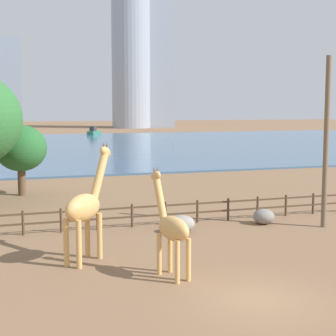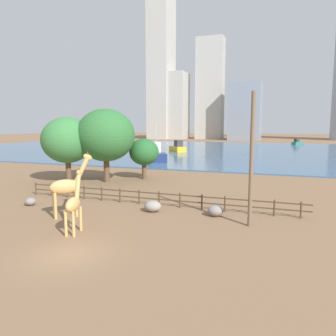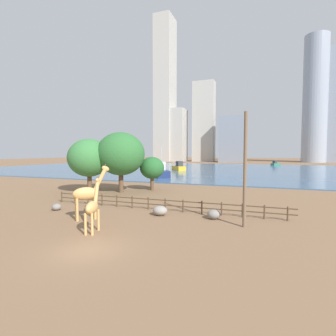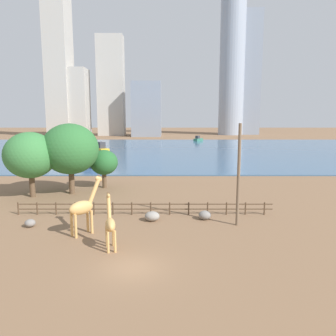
{
  "view_description": "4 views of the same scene",
  "coord_description": "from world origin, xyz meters",
  "px_view_note": "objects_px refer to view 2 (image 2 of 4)",
  "views": [
    {
      "loc": [
        -8.27,
        -15.15,
        6.49
      ],
      "look_at": [
        2.51,
        17.36,
        2.59
      ],
      "focal_mm": 55.0,
      "sensor_mm": 36.0,
      "label": 1
    },
    {
      "loc": [
        10.98,
        -14.32,
        7.08
      ],
      "look_at": [
        -1.36,
        19.67,
        2.35
      ],
      "focal_mm": 35.0,
      "sensor_mm": 36.0,
      "label": 2
    },
    {
      "loc": [
        10.25,
        -13.19,
        6.13
      ],
      "look_at": [
        -2.5,
        21.11,
        3.89
      ],
      "focal_mm": 28.0,
      "sensor_mm": 36.0,
      "label": 3
    },
    {
      "loc": [
        2.35,
        -20.42,
        9.95
      ],
      "look_at": [
        2.36,
        19.51,
        3.67
      ],
      "focal_mm": 35.0,
      "sensor_mm": 36.0,
      "label": 4
    }
  ],
  "objects_px": {
    "tree_left_large": "(67,140)",
    "boat_tug": "(297,143)",
    "giraffe_companion": "(67,187)",
    "tree_center_broad": "(144,152)",
    "boulder_by_pole": "(153,206)",
    "utility_pole": "(251,160)",
    "boulder_small": "(30,201)",
    "tree_right_tall": "(106,135)",
    "boat_sailboat": "(178,148)",
    "boulder_near_fence": "(215,211)",
    "giraffe_tall": "(74,204)",
    "boat_ferry": "(156,154)"
  },
  "relations": [
    {
      "from": "boulder_by_pole",
      "to": "tree_right_tall",
      "type": "xyz_separation_m",
      "value": [
        -11.01,
        11.36,
        5.37
      ]
    },
    {
      "from": "utility_pole",
      "to": "boat_sailboat",
      "type": "xyz_separation_m",
      "value": [
        -24.88,
        59.09,
        -3.47
      ]
    },
    {
      "from": "giraffe_companion",
      "to": "boulder_small",
      "type": "distance_m",
      "value": 6.06
    },
    {
      "from": "boat_tug",
      "to": "utility_pole",
      "type": "bearing_deg",
      "value": -148.62
    },
    {
      "from": "boulder_small",
      "to": "boat_sailboat",
      "type": "xyz_separation_m",
      "value": [
        -5.9,
        59.58,
        0.86
      ]
    },
    {
      "from": "utility_pole",
      "to": "tree_right_tall",
      "type": "bearing_deg",
      "value": 146.34
    },
    {
      "from": "boulder_by_pole",
      "to": "boat_sailboat",
      "type": "xyz_separation_m",
      "value": [
        -16.96,
        57.85,
        0.75
      ]
    },
    {
      "from": "utility_pole",
      "to": "boat_ferry",
      "type": "relative_size",
      "value": 1.11
    },
    {
      "from": "giraffe_companion",
      "to": "boat_ferry",
      "type": "relative_size",
      "value": 0.6
    },
    {
      "from": "giraffe_tall",
      "to": "boat_ferry",
      "type": "xyz_separation_m",
      "value": [
        -11.12,
        41.66,
        -0.54
      ]
    },
    {
      "from": "tree_left_large",
      "to": "boulder_near_fence",
      "type": "bearing_deg",
      "value": -24.1
    },
    {
      "from": "tree_center_broad",
      "to": "boat_ferry",
      "type": "relative_size",
      "value": 0.64
    },
    {
      "from": "boulder_by_pole",
      "to": "utility_pole",
      "type": "bearing_deg",
      "value": -8.95
    },
    {
      "from": "boulder_small",
      "to": "tree_right_tall",
      "type": "bearing_deg",
      "value": 89.8
    },
    {
      "from": "tree_left_large",
      "to": "tree_right_tall",
      "type": "bearing_deg",
      "value": 21.08
    },
    {
      "from": "utility_pole",
      "to": "boat_ferry",
      "type": "height_order",
      "value": "utility_pole"
    },
    {
      "from": "utility_pole",
      "to": "boulder_near_fence",
      "type": "bearing_deg",
      "value": 148.9
    },
    {
      "from": "boat_sailboat",
      "to": "boulder_small",
      "type": "bearing_deg",
      "value": 147.49
    },
    {
      "from": "tree_left_large",
      "to": "boat_sailboat",
      "type": "bearing_deg",
      "value": 91.78
    },
    {
      "from": "boulder_small",
      "to": "tree_left_large",
      "type": "height_order",
      "value": "tree_left_large"
    },
    {
      "from": "boulder_near_fence",
      "to": "tree_center_broad",
      "type": "relative_size",
      "value": 0.23
    },
    {
      "from": "tree_left_large",
      "to": "boat_sailboat",
      "type": "relative_size",
      "value": 1.18
    },
    {
      "from": "boulder_small",
      "to": "boat_tug",
      "type": "distance_m",
      "value": 107.0
    },
    {
      "from": "boulder_by_pole",
      "to": "tree_right_tall",
      "type": "distance_m",
      "value": 16.71
    },
    {
      "from": "tree_center_broad",
      "to": "boat_tug",
      "type": "bearing_deg",
      "value": 76.35
    },
    {
      "from": "boulder_near_fence",
      "to": "tree_left_large",
      "type": "bearing_deg",
      "value": 155.9
    },
    {
      "from": "tree_center_broad",
      "to": "boat_sailboat",
      "type": "height_order",
      "value": "tree_center_broad"
    },
    {
      "from": "giraffe_companion",
      "to": "tree_right_tall",
      "type": "bearing_deg",
      "value": 63.05
    },
    {
      "from": "tree_center_broad",
      "to": "tree_right_tall",
      "type": "bearing_deg",
      "value": -134.23
    },
    {
      "from": "tree_left_large",
      "to": "boat_tug",
      "type": "bearing_deg",
      "value": 72.52
    },
    {
      "from": "giraffe_companion",
      "to": "boulder_by_pole",
      "type": "xyz_separation_m",
      "value": [
        5.65,
        3.58,
        -1.92
      ]
    },
    {
      "from": "boulder_small",
      "to": "tree_center_broad",
      "type": "distance_m",
      "value": 17.41
    },
    {
      "from": "giraffe_tall",
      "to": "tree_center_broad",
      "type": "relative_size",
      "value": 0.79
    },
    {
      "from": "tree_right_tall",
      "to": "boat_ferry",
      "type": "bearing_deg",
      "value": 97.1
    },
    {
      "from": "giraffe_tall",
      "to": "boat_ferry",
      "type": "bearing_deg",
      "value": 0.26
    },
    {
      "from": "tree_left_large",
      "to": "boat_tug",
      "type": "distance_m",
      "value": 97.28
    },
    {
      "from": "giraffe_companion",
      "to": "boat_sailboat",
      "type": "bearing_deg",
      "value": 53.75
    },
    {
      "from": "giraffe_companion",
      "to": "tree_right_tall",
      "type": "height_order",
      "value": "tree_right_tall"
    },
    {
      "from": "tree_center_broad",
      "to": "boulder_near_fence",
      "type": "bearing_deg",
      "value": -49.13
    },
    {
      "from": "giraffe_companion",
      "to": "utility_pole",
      "type": "xyz_separation_m",
      "value": [
        13.57,
        2.34,
        2.31
      ]
    },
    {
      "from": "giraffe_companion",
      "to": "boat_tug",
      "type": "relative_size",
      "value": 1.01
    },
    {
      "from": "tree_left_large",
      "to": "tree_right_tall",
      "type": "height_order",
      "value": "tree_right_tall"
    },
    {
      "from": "giraffe_tall",
      "to": "utility_pole",
      "type": "xyz_separation_m",
      "value": [
        10.76,
        5.44,
        2.73
      ]
    },
    {
      "from": "boat_tug",
      "to": "boat_ferry",
      "type": "bearing_deg",
      "value": -167.74
    },
    {
      "from": "giraffe_companion",
      "to": "tree_center_broad",
      "type": "distance_m",
      "value": 18.71
    },
    {
      "from": "giraffe_tall",
      "to": "boat_sailboat",
      "type": "relative_size",
      "value": 0.61
    },
    {
      "from": "tree_right_tall",
      "to": "boat_tug",
      "type": "xyz_separation_m",
      "value": [
        24.75,
        90.99,
        -4.91
      ]
    },
    {
      "from": "boat_tug",
      "to": "giraffe_companion",
      "type": "bearing_deg",
      "value": -155.78
    },
    {
      "from": "giraffe_companion",
      "to": "giraffe_tall",
      "type": "bearing_deg",
      "value": -94.45
    },
    {
      "from": "tree_center_broad",
      "to": "boat_tug",
      "type": "distance_m",
      "value": 89.93
    }
  ]
}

